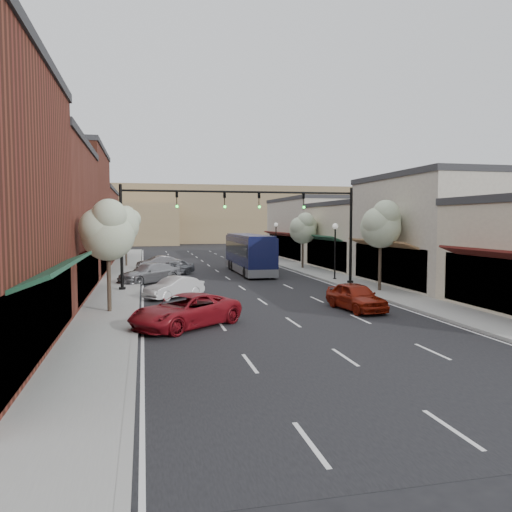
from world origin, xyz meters
TOP-DOWN VIEW (x-y plane):
  - ground at (0.00, 0.00)m, footprint 160.00×160.00m
  - sidewalk_left at (-8.40, 18.50)m, footprint 2.80×73.00m
  - sidewalk_right at (8.40, 18.50)m, footprint 2.80×73.00m
  - curb_left at (-7.00, 18.50)m, footprint 0.25×73.00m
  - curb_right at (7.00, 18.50)m, footprint 0.25×73.00m
  - bldg_left_midnear at (-14.23, 6.00)m, footprint 10.14×14.10m
  - bldg_left_midfar at (-14.24, 20.00)m, footprint 10.14×14.10m
  - bldg_left_far at (-14.22, 36.00)m, footprint 10.14×18.10m
  - bldg_right_midnear at (13.72, 6.00)m, footprint 9.14×12.10m
  - bldg_right_midfar at (13.70, 18.00)m, footprint 9.14×12.10m
  - bldg_right_far at (13.71, 32.00)m, footprint 9.14×16.10m
  - hill_far at (0.00, 90.00)m, footprint 120.00×30.00m
  - hill_near at (-25.00, 78.00)m, footprint 50.00×20.00m
  - signal_mast_right at (5.62, 8.00)m, footprint 8.22×0.46m
  - signal_mast_left at (-5.62, 8.00)m, footprint 8.22×0.46m
  - tree_right_near at (8.35, 3.94)m, footprint 2.85×2.65m
  - tree_right_far at (8.35, 19.94)m, footprint 2.85×2.65m
  - tree_left_near at (-8.25, -0.06)m, footprint 2.85×2.65m
  - tree_left_far at (-8.25, 25.94)m, footprint 2.85×2.65m
  - lamp_post_near at (7.80, 10.50)m, footprint 0.44×0.44m
  - lamp_post_far at (7.80, 28.00)m, footprint 0.44×0.44m
  - coach_bus at (2.52, 17.49)m, footprint 2.55×11.18m
  - red_hatchback at (4.09, -1.75)m, footprint 2.14×4.35m
  - parked_car_a at (-4.87, -3.98)m, footprint 5.58×5.06m
  - parked_car_b at (-4.85, 4.50)m, footprint 3.86×3.44m
  - parked_car_c at (-6.20, 12.28)m, footprint 5.31×4.61m
  - parked_car_d at (-4.20, 17.33)m, footprint 4.15×3.63m
  - parked_car_e at (-5.26, 22.49)m, footprint 4.19×2.23m

SIDE VIEW (x-z plane):
  - ground at x=0.00m, z-range 0.00..0.00m
  - curb_left at x=-7.00m, z-range -0.01..0.16m
  - curb_right at x=7.00m, z-range -0.01..0.16m
  - sidewalk_left at x=-8.40m, z-range 0.00..0.15m
  - sidewalk_right at x=8.40m, z-range 0.00..0.15m
  - parked_car_b at x=-4.85m, z-range 0.00..1.27m
  - parked_car_e at x=-5.26m, z-range 0.00..1.31m
  - parked_car_d at x=-4.20m, z-range 0.00..1.35m
  - red_hatchback at x=4.09m, z-range 0.00..1.43m
  - parked_car_a at x=-4.87m, z-range 0.00..1.44m
  - parked_car_c at x=-6.20m, z-range 0.00..1.47m
  - coach_bus at x=2.52m, z-range 0.08..3.50m
  - lamp_post_near at x=7.80m, z-range 0.79..5.23m
  - lamp_post_far at x=7.80m, z-range 0.79..5.23m
  - bldg_right_midfar at x=13.70m, z-range -0.03..6.37m
  - bldg_right_far at x=13.71m, z-range -0.04..7.36m
  - bldg_right_midnear at x=13.72m, z-range -0.04..7.86m
  - tree_right_far at x=8.35m, z-range 1.28..6.70m
  - hill_near at x=-25.00m, z-range 0.00..8.00m
  - bldg_left_far at x=-14.22m, z-range -0.04..8.36m
  - tree_left_near at x=-8.25m, z-range 1.38..7.07m
  - tree_right_near at x=8.35m, z-range 1.47..7.43m
  - tree_left_far at x=-8.25m, z-range 1.54..7.67m
  - signal_mast_right at x=5.62m, z-range 1.12..8.12m
  - signal_mast_left at x=-5.62m, z-range 1.12..8.12m
  - bldg_left_midnear at x=-14.23m, z-range -0.04..9.36m
  - bldg_left_midfar at x=-14.24m, z-range -0.05..10.85m
  - hill_far at x=0.00m, z-range 0.00..12.00m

